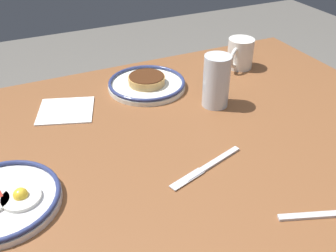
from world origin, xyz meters
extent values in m
cube|color=brown|center=(0.00, 0.00, 0.71)|extent=(1.28, 1.00, 0.05)
cylinder|color=brown|center=(-0.53, -0.39, 0.34)|extent=(0.06, 0.06, 0.69)
cylinder|color=white|center=(0.45, 0.04, 0.74)|extent=(0.24, 0.24, 0.01)
torus|color=navy|center=(0.45, 0.04, 0.75)|extent=(0.23, 0.23, 0.01)
cylinder|color=white|center=(0.41, 0.05, 0.75)|extent=(0.08, 0.08, 0.01)
sphere|color=yellow|center=(0.41, 0.05, 0.76)|extent=(0.03, 0.03, 0.03)
cylinder|color=white|center=(-0.01, -0.31, 0.74)|extent=(0.24, 0.24, 0.01)
torus|color=navy|center=(-0.01, -0.31, 0.75)|extent=(0.24, 0.24, 0.01)
cylinder|color=tan|center=(-0.01, -0.31, 0.75)|extent=(0.11, 0.11, 0.01)
cylinder|color=tan|center=(-0.01, -0.31, 0.77)|extent=(0.11, 0.11, 0.01)
cylinder|color=#4C2814|center=(-0.01, -0.31, 0.77)|extent=(0.11, 0.11, 0.00)
cylinder|color=white|center=(-0.35, -0.32, 0.78)|extent=(0.09, 0.09, 0.10)
torus|color=white|center=(-0.31, -0.29, 0.78)|extent=(0.06, 0.05, 0.07)
cylinder|color=brown|center=(-0.35, -0.32, 0.82)|extent=(0.07, 0.07, 0.01)
cylinder|color=silver|center=(-0.14, -0.13, 0.81)|extent=(0.08, 0.08, 0.15)
cylinder|color=black|center=(-0.14, -0.13, 0.79)|extent=(0.07, 0.07, 0.10)
cube|color=white|center=(0.25, -0.27, 0.74)|extent=(0.19, 0.18, 0.00)
cube|color=silver|center=(0.00, 0.10, 0.74)|extent=(0.17, 0.06, 0.01)
cube|color=silver|center=(0.08, 0.13, 0.74)|extent=(0.09, 0.05, 0.00)
cube|color=silver|center=(-0.11, 0.33, 0.74)|extent=(0.17, 0.07, 0.01)
camera|label=1|loc=(0.38, 0.68, 1.29)|focal=40.87mm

